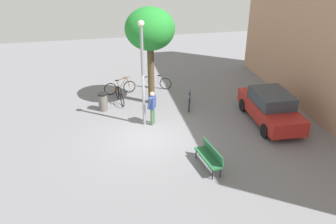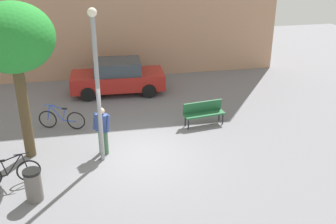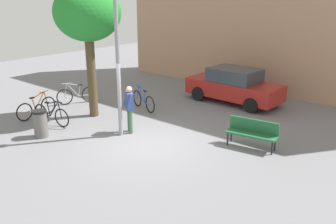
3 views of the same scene
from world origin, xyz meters
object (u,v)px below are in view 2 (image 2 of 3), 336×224
Objects in this scene: trash_bin at (33,185)px; lamppost at (97,78)px; person_by_lamppost at (102,128)px; parked_car_red at (118,77)px; bicycle_blue at (62,119)px; plaza_tree at (13,40)px; park_bench at (203,111)px; bicycle_black at (9,173)px.

lamppost is at bearing 43.40° from trash_bin.
parked_car_red is at bearing 80.47° from person_by_lamppost.
bicycle_blue is at bearing 123.44° from person_by_lamppost.
plaza_tree is 4.13m from bicycle_blue.
park_bench is at bearing 10.95° from plaza_tree.
lamppost is 1.91m from person_by_lamppost.
parked_car_red is (2.39, 3.34, 0.39)m from bicycle_blue.
lamppost is at bearing -61.69° from bicycle_blue.
plaza_tree is at bearing -117.07° from bicycle_blue.
trash_bin reaches higher than park_bench.
plaza_tree is 3.95m from bicycle_black.
trash_bin is at bearing -131.96° from person_by_lamppost.
lamppost is at bearing 18.85° from bicycle_black.
parked_car_red reaches higher than trash_bin.
bicycle_blue is (-5.36, 0.64, -0.16)m from park_bench.
park_bench is at bearing -53.27° from parked_car_red.
lamppost is 3.59m from trash_bin.
park_bench is at bearing -6.84° from bicycle_blue.
trash_bin is at bearing -97.14° from bicycle_blue.
plaza_tree reaches higher than bicycle_blue.
bicycle_black and bicycle_blue have the same top height.
bicycle_black is at bearing 130.57° from trash_bin.
bicycle_black is (-2.75, -0.94, -2.45)m from lamppost.
lamppost is 3.80m from bicycle_black.
person_by_lamppost is at bearing -158.08° from park_bench.
trash_bin is at bearing -136.60° from lamppost.
person_by_lamppost is at bearing -8.19° from plaza_tree.
plaza_tree is (-6.32, -1.22, 3.39)m from park_bench.
park_bench is at bearing 23.38° from bicycle_black.
bicycle_black is 0.42× the size of parked_car_red.
lamppost reaches higher than trash_bin.
trash_bin is at bearing -110.73° from parked_car_red.
plaza_tree is 6.95m from parked_car_red.
bicycle_black reaches higher than park_bench.
bicycle_black is at bearing -110.78° from bicycle_blue.
plaza_tree is 2.90× the size of bicycle_blue.
plaza_tree is (-2.42, 0.35, 2.97)m from person_by_lamppost.
parked_car_red is 8.35m from trash_bin.
lamppost reaches higher than bicycle_blue.
park_bench is (3.96, 1.96, -2.29)m from lamppost.
bicycle_black is at bearing -154.64° from person_by_lamppost.
person_by_lamppost is 0.93× the size of bicycle_black.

